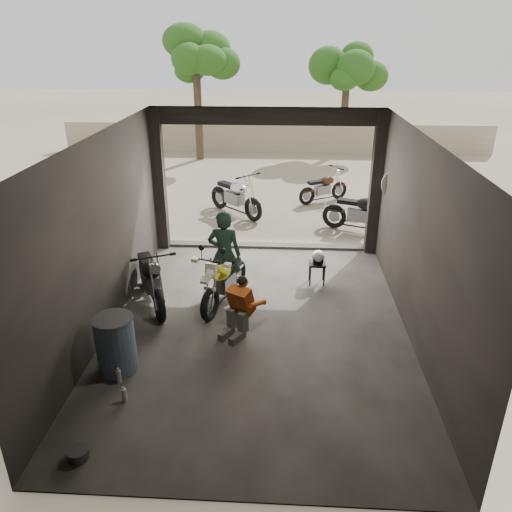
# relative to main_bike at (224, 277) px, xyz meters

# --- Properties ---
(ground) EXTENTS (80.00, 80.00, 0.00)m
(ground) POSITION_rel_main_bike_xyz_m (0.65, -0.80, -0.55)
(ground) COLOR #7A6D56
(ground) RESTS_ON ground
(garage) EXTENTS (7.00, 7.13, 3.20)m
(garage) POSITION_rel_main_bike_xyz_m (0.65, -0.25, 0.73)
(garage) COLOR #2D2B28
(garage) RESTS_ON ground
(boundary_wall) EXTENTS (18.00, 0.30, 1.20)m
(boundary_wall) POSITION_rel_main_bike_xyz_m (0.65, 13.20, 0.05)
(boundary_wall) COLOR gray
(boundary_wall) RESTS_ON ground
(tree_left) EXTENTS (2.20, 2.20, 5.60)m
(tree_left) POSITION_rel_main_bike_xyz_m (-2.35, 11.70, 3.44)
(tree_left) COLOR #382B1E
(tree_left) RESTS_ON ground
(tree_right) EXTENTS (2.20, 2.20, 5.00)m
(tree_right) POSITION_rel_main_bike_xyz_m (3.45, 13.20, 3.01)
(tree_right) COLOR #382B1E
(tree_right) RESTS_ON ground
(main_bike) EXTENTS (1.15, 1.77, 1.09)m
(main_bike) POSITION_rel_main_bike_xyz_m (0.00, 0.00, 0.00)
(main_bike) COLOR beige
(main_bike) RESTS_ON ground
(left_bike) EXTENTS (1.38, 1.87, 1.17)m
(left_bike) POSITION_rel_main_bike_xyz_m (-1.35, -0.06, 0.04)
(left_bike) COLOR black
(left_bike) RESTS_ON ground
(outside_bike_a) EXTENTS (1.82, 1.81, 1.23)m
(outside_bike_a) POSITION_rel_main_bike_xyz_m (-0.28, 5.02, 0.07)
(outside_bike_a) COLOR black
(outside_bike_a) RESTS_ON ground
(outside_bike_b) EXTENTS (1.59, 1.33, 1.01)m
(outside_bike_b) POSITION_rel_main_bike_xyz_m (2.22, 6.32, -0.04)
(outside_bike_b) COLOR #3D1B0E
(outside_bike_b) RESTS_ON ground
(outside_bike_c) EXTENTS (1.90, 1.33, 1.19)m
(outside_bike_c) POSITION_rel_main_bike_xyz_m (3.00, 3.86, 0.05)
(outside_bike_c) COLOR black
(outside_bike_c) RESTS_ON ground
(rider) EXTENTS (0.65, 0.46, 1.70)m
(rider) POSITION_rel_main_bike_xyz_m (-0.03, 0.32, 0.31)
(rider) COLOR black
(rider) RESTS_ON ground
(mechanic) EXTENTS (0.78, 0.85, 0.99)m
(mechanic) POSITION_rel_main_bike_xyz_m (0.33, -1.06, -0.05)
(mechanic) COLOR #BC5119
(mechanic) RESTS_ON ground
(stool) EXTENTS (0.33, 0.33, 0.46)m
(stool) POSITION_rel_main_bike_xyz_m (1.74, 0.91, -0.16)
(stool) COLOR black
(stool) RESTS_ON ground
(helmet) EXTENTS (0.28, 0.29, 0.25)m
(helmet) POSITION_rel_main_bike_xyz_m (1.75, 0.95, 0.04)
(helmet) COLOR white
(helmet) RESTS_ON stool
(oil_drum) EXTENTS (0.62, 0.62, 0.89)m
(oil_drum) POSITION_rel_main_bike_xyz_m (-1.35, -2.10, -0.10)
(oil_drum) COLOR #3D5066
(oil_drum) RESTS_ON ground
(sign_post) EXTENTS (0.70, 0.08, 2.10)m
(sign_post) POSITION_rel_main_bike_xyz_m (3.40, 2.10, 0.84)
(sign_post) COLOR black
(sign_post) RESTS_ON ground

